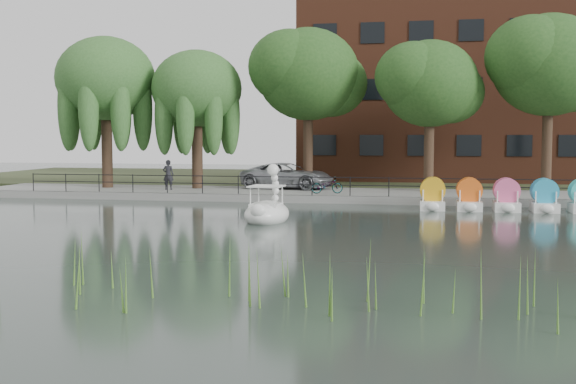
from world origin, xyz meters
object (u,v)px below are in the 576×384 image
(pedestrian, at_px, (168,173))
(swan_boat, at_px, (267,209))
(minivan, at_px, (288,174))
(bicycle, at_px, (327,184))

(pedestrian, bearing_deg, swan_boat, 121.96)
(pedestrian, bearing_deg, minivan, -167.93)
(pedestrian, xyz_separation_m, swan_boat, (8.24, -10.68, -0.88))
(bicycle, height_order, pedestrian, pedestrian)
(bicycle, distance_m, swan_boat, 9.82)
(bicycle, bearing_deg, pedestrian, 68.49)
(minivan, height_order, swan_boat, swan_boat)
(minivan, xyz_separation_m, swan_boat, (1.63, -12.80, -0.76))
(minivan, bearing_deg, swan_boat, -163.41)
(bicycle, xyz_separation_m, pedestrian, (-9.38, 0.94, 0.49))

